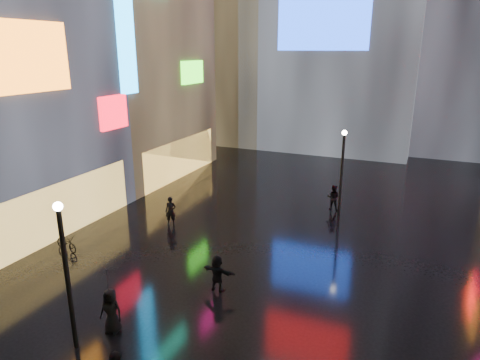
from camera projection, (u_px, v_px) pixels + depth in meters
The scene contains 11 objects.
ground at pixel (296, 226), 24.22m from camera, with size 140.00×140.00×0.00m, color black.
building_left_far at pixel (120, 30), 32.33m from camera, with size 10.28×12.00×22.00m.
tower_flank_left at pixel (231, 16), 45.02m from camera, with size 10.00×10.00×26.00m, color black.
lamp_near at pixel (66, 269), 13.56m from camera, with size 0.30×0.30×5.20m.
lamp_far at pixel (342, 168), 24.96m from camera, with size 0.30×0.30×5.20m.
pedestrian_4 at pixel (111, 311), 14.98m from camera, with size 0.81×0.53×1.67m, color black.
pedestrian_5 at pixel (217, 273), 17.58m from camera, with size 1.45×0.46×1.57m, color black.
pedestrian_6 at pixel (171, 211), 24.17m from camera, with size 0.61×0.40×1.66m, color black.
pedestrian_7 at pixel (333, 198), 26.51m from camera, with size 0.77×0.60×1.59m, color black.
umbrella_2 at pixel (108, 279), 14.61m from camera, with size 0.90×0.91×0.82m, color black.
bicycle at pixel (66, 243), 21.21m from camera, with size 0.54×1.56×0.82m, color black.
Camera 1 is at (5.97, -1.80, 9.61)m, focal length 32.00 mm.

